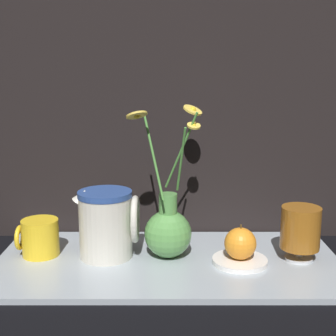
% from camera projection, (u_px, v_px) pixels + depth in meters
% --- Properties ---
extents(ground_plane, '(6.00, 6.00, 0.00)m').
position_uv_depth(ground_plane, '(168.00, 265.00, 1.01)').
color(ground_plane, black).
extents(shelf, '(0.74, 0.35, 0.01)m').
position_uv_depth(shelf, '(168.00, 262.00, 1.00)').
color(shelf, '#9EA8B2').
rests_on(shelf, ground_plane).
extents(backdrop_wall, '(1.24, 0.02, 1.10)m').
position_uv_depth(backdrop_wall, '(168.00, 9.00, 1.08)').
color(backdrop_wall, black).
rests_on(backdrop_wall, ground_plane).
extents(vase_with_flowers, '(0.17, 0.16, 0.32)m').
position_uv_depth(vase_with_flowers, '(169.00, 229.00, 1.01)').
color(vase_with_flowers, '#59994C').
rests_on(vase_with_flowers, shelf).
extents(yellow_mug, '(0.09, 0.08, 0.08)m').
position_uv_depth(yellow_mug, '(39.00, 238.00, 1.02)').
color(yellow_mug, yellow).
rests_on(yellow_mug, shelf).
extents(ceramic_pitcher, '(0.14, 0.12, 0.16)m').
position_uv_depth(ceramic_pitcher, '(107.00, 221.00, 1.01)').
color(ceramic_pitcher, beige).
rests_on(ceramic_pitcher, shelf).
extents(tea_glass, '(0.08, 0.08, 0.12)m').
position_uv_depth(tea_glass, '(300.00, 228.00, 0.99)').
color(tea_glass, silver).
rests_on(tea_glass, shelf).
extents(saucer_plate, '(0.12, 0.12, 0.01)m').
position_uv_depth(saucer_plate, '(239.00, 261.00, 0.99)').
color(saucer_plate, white).
rests_on(saucer_plate, shelf).
extents(orange_fruit, '(0.07, 0.07, 0.08)m').
position_uv_depth(orange_fruit, '(240.00, 243.00, 0.98)').
color(orange_fruit, orange).
rests_on(orange_fruit, saucer_plate).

